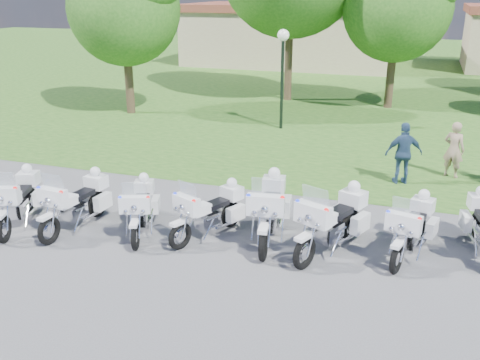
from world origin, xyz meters
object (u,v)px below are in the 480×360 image
(motorcycle_5, at_px, (333,220))
(bystander_c, at_px, (404,154))
(motorcycle_2, at_px, (141,207))
(motorcycle_3, at_px, (211,210))
(motorcycle_0, at_px, (18,199))
(motorcycle_6, at_px, (412,227))
(bystander_a, at_px, (454,150))
(motorcycle_4, at_px, (270,208))
(motorcycle_1, at_px, (77,201))
(lamp_post, at_px, (283,54))

(motorcycle_5, height_order, bystander_c, bystander_c)
(motorcycle_2, height_order, motorcycle_5, motorcycle_5)
(motorcycle_3, relative_size, bystander_c, 1.15)
(motorcycle_0, xyz_separation_m, motorcycle_6, (8.66, 1.34, -0.01))
(bystander_a, bearing_deg, motorcycle_3, 71.67)
(motorcycle_4, xyz_separation_m, bystander_c, (2.58, 4.55, 0.17))
(motorcycle_3, distance_m, motorcycle_4, 1.30)
(motorcycle_1, distance_m, bystander_a, 10.45)
(motorcycle_3, height_order, motorcycle_5, motorcycle_5)
(motorcycle_5, bearing_deg, motorcycle_3, 25.63)
(motorcycle_4, height_order, lamp_post, lamp_post)
(motorcycle_2, xyz_separation_m, motorcycle_4, (2.82, 0.62, 0.10))
(motorcycle_1, height_order, bystander_c, bystander_c)
(bystander_c, bearing_deg, motorcycle_0, 16.08)
(motorcycle_0, distance_m, motorcycle_1, 1.41)
(motorcycle_0, height_order, motorcycle_5, motorcycle_5)
(motorcycle_1, bearing_deg, motorcycle_2, -164.70)
(motorcycle_2, xyz_separation_m, bystander_a, (6.75, 6.18, 0.22))
(motorcycle_4, xyz_separation_m, lamp_post, (-2.20, 9.45, 2.16))
(motorcycle_0, relative_size, lamp_post, 0.58)
(lamp_post, distance_m, bystander_a, 7.53)
(motorcycle_4, xyz_separation_m, motorcycle_6, (2.97, 0.18, -0.08))
(motorcycle_2, bearing_deg, motorcycle_3, 170.88)
(motorcycle_0, xyz_separation_m, motorcycle_1, (1.38, 0.29, -0.00))
(motorcycle_2, bearing_deg, motorcycle_0, -9.46)
(motorcycle_1, distance_m, bystander_c, 8.77)
(motorcycle_3, height_order, motorcycle_6, motorcycle_6)
(motorcycle_6, bearing_deg, motorcycle_0, 23.06)
(motorcycle_3, bearing_deg, lamp_post, -60.08)
(motorcycle_1, height_order, motorcycle_2, motorcycle_1)
(motorcycle_5, distance_m, bystander_c, 4.86)
(motorcycle_1, height_order, motorcycle_6, motorcycle_1)
(motorcycle_2, bearing_deg, motorcycle_1, -10.55)
(lamp_post, xyz_separation_m, bystander_a, (6.12, -3.88, -2.05))
(bystander_a, bearing_deg, motorcycle_5, 89.46)
(motorcycle_4, distance_m, lamp_post, 9.94)
(motorcycle_2, distance_m, bystander_c, 7.48)
(bystander_c, bearing_deg, bystander_a, -161.34)
(motorcycle_2, height_order, motorcycle_3, motorcycle_3)
(motorcycle_3, xyz_separation_m, motorcycle_6, (4.23, 0.49, 0.02))
(motorcycle_1, relative_size, motorcycle_6, 1.04)
(motorcycle_2, height_order, bystander_a, bystander_a)
(motorcycle_4, distance_m, motorcycle_5, 1.42)
(motorcycle_0, distance_m, motorcycle_6, 8.77)
(lamp_post, bearing_deg, motorcycle_6, -60.89)
(motorcycle_0, relative_size, motorcycle_3, 1.09)
(motorcycle_5, xyz_separation_m, bystander_c, (1.17, 4.71, 0.18))
(motorcycle_3, distance_m, bystander_a, 7.84)
(motorcycle_1, distance_m, motorcycle_5, 5.77)
(bystander_c, bearing_deg, motorcycle_5, 57.57)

